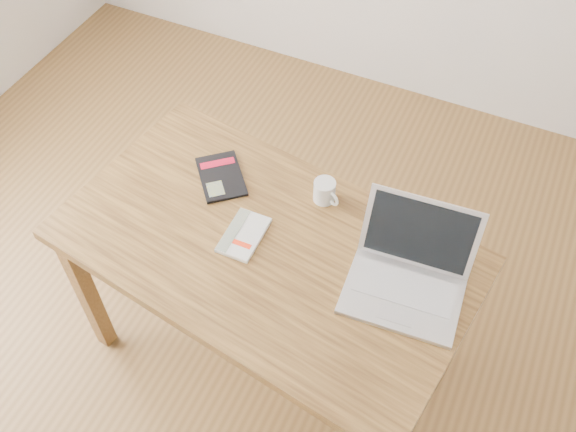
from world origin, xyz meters
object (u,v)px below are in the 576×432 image
at_px(desk, 266,260).
at_px(black_guidebook, 221,176).
at_px(laptop, 408,273).
at_px(white_guidebook, 244,235).
at_px(coffee_mug, 325,191).

distance_m(desk, black_guidebook, 0.34).
height_order(desk, laptop, laptop).
bearing_deg(white_guidebook, coffee_mug, 54.30).
height_order(black_guidebook, laptop, laptop).
bearing_deg(black_guidebook, coffee_mug, -31.46).
relative_size(black_guidebook, coffee_mug, 2.51).
xyz_separation_m(desk, coffee_mug, (0.10, 0.25, 0.13)).
relative_size(desk, coffee_mug, 13.95).
distance_m(white_guidebook, black_guidebook, 0.27).
distance_m(black_guidebook, coffee_mug, 0.37).
bearing_deg(black_guidebook, white_guidebook, -86.65).
bearing_deg(desk, coffee_mug, 77.82).
bearing_deg(white_guidebook, desk, -0.10).
relative_size(white_guidebook, coffee_mug, 1.86).
xyz_separation_m(white_guidebook, coffee_mug, (0.17, 0.25, 0.03)).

